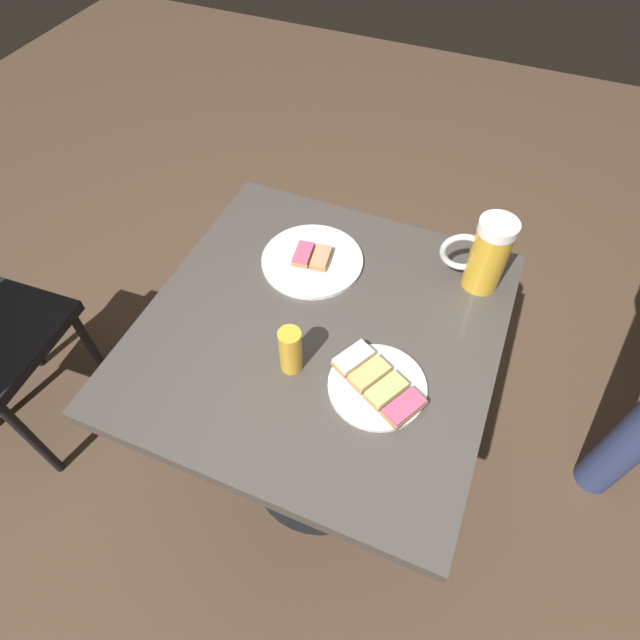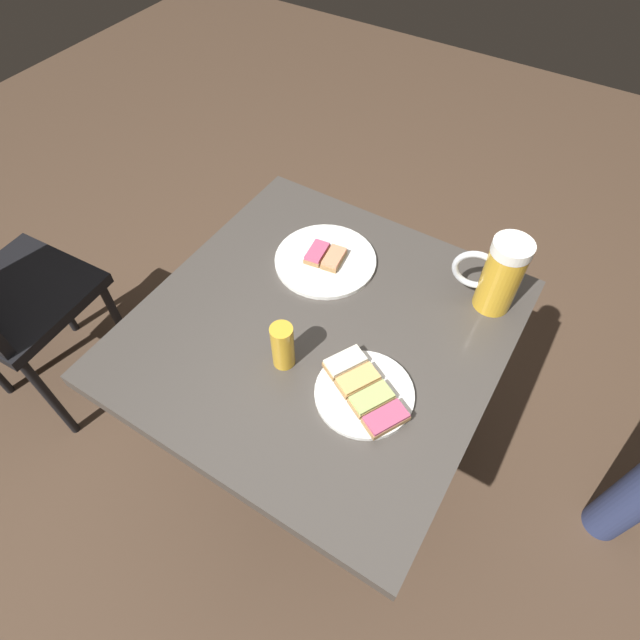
% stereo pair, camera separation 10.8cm
% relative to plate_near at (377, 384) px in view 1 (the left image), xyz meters
% --- Properties ---
extents(ground_plane, '(6.00, 6.00, 0.00)m').
position_rel_plate_near_xyz_m(ground_plane, '(0.16, -0.10, -0.77)').
color(ground_plane, '#4C3828').
extents(cafe_table, '(0.74, 0.76, 0.76)m').
position_rel_plate_near_xyz_m(cafe_table, '(0.16, -0.10, -0.18)').
color(cafe_table, black).
rests_on(cafe_table, ground_plane).
extents(plate_near, '(0.20, 0.19, 0.03)m').
position_rel_plate_near_xyz_m(plate_near, '(0.00, 0.00, 0.00)').
color(plate_near, white).
rests_on(plate_near, cafe_table).
extents(plate_far, '(0.24, 0.24, 0.03)m').
position_rel_plate_near_xyz_m(plate_far, '(0.25, -0.26, -0.00)').
color(plate_far, white).
rests_on(plate_far, cafe_table).
extents(beer_mug, '(0.14, 0.08, 0.18)m').
position_rel_plate_near_xyz_m(beer_mug, '(-0.12, -0.35, 0.08)').
color(beer_mug, gold).
rests_on(beer_mug, cafe_table).
extents(beer_glass_small, '(0.05, 0.05, 0.11)m').
position_rel_plate_near_xyz_m(beer_glass_small, '(0.17, 0.02, 0.04)').
color(beer_glass_small, gold).
rests_on(beer_glass_small, cafe_table).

